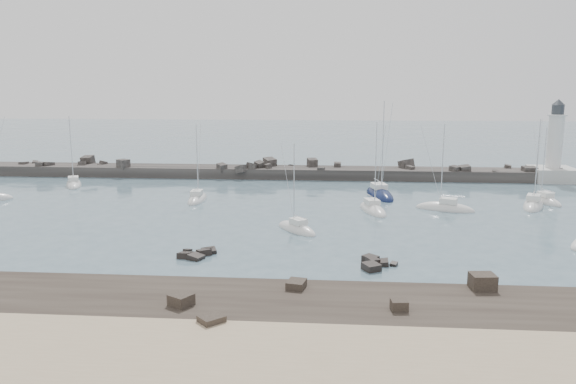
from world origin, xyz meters
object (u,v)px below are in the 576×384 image
Objects in this scene: sailboat_7 at (445,209)px; sailboat_3 at (197,199)px; sailboat_4 at (297,229)px; sailboat_6 at (380,195)px; sailboat_10 at (533,206)px; sailboat_5 at (373,210)px; lighthouse at (553,163)px; sailboat_1 at (74,185)px; sailboat_8 at (543,201)px.

sailboat_3 is at bearing 174.22° from sailboat_7.
sailboat_6 is at bearing 62.25° from sailboat_4.
sailboat_10 reaches higher than sailboat_4.
sailboat_10 reaches higher than sailboat_7.
sailboat_10 reaches higher than sailboat_5.
sailboat_6 reaches higher than sailboat_7.
lighthouse is at bearing 38.99° from sailboat_5.
sailboat_4 is at bearing -138.46° from lighthouse.
sailboat_1 is 1.14× the size of sailboat_4.
lighthouse is at bearing 64.40° from sailboat_10.
lighthouse is 1.16× the size of sailboat_5.
sailboat_3 is (-56.88, -21.21, -2.95)m from lighthouse.
sailboat_5 is at bearing 49.06° from sailboat_4.
lighthouse is 1.13× the size of sailboat_10.
sailboat_1 is 0.95× the size of sailboat_10.
sailboat_7 reaches higher than sailboat_3.
sailboat_10 is at bearing 25.70° from sailboat_4.
lighthouse is at bearing 7.95° from sailboat_1.
lighthouse is at bearing 41.54° from sailboat_4.
sailboat_6 is 22.81m from sailboat_8.
sailboat_7 is (-22.73, -24.67, -2.95)m from lighthouse.
sailboat_3 reaches higher than sailboat_4.
sailboat_8 is at bearing -113.22° from lighthouse.
sailboat_6 is at bearing 173.56° from sailboat_8.
sailboat_10 is (21.84, 4.27, 0.02)m from sailboat_5.
sailboat_8 is (-7.95, -18.54, -2.95)m from lighthouse.
sailboat_3 is (23.03, -10.05, -0.00)m from sailboat_1.
lighthouse is at bearing 27.56° from sailboat_6.
sailboat_4 is at bearing -147.13° from sailboat_7.
sailboat_6 is 11.74m from sailboat_7.
sailboat_3 is 46.40m from sailboat_10.
sailboat_8 is (22.67, -2.56, -0.01)m from sailboat_6.
sailboat_1 reaches higher than sailboat_4.
sailboat_1 is 49.89m from sailboat_5.
sailboat_10 is at bearing -16.40° from sailboat_6.
sailboat_6 reaches higher than sailboat_1.
sailboat_6 reaches higher than sailboat_8.
lighthouse reaches higher than sailboat_4.
sailboat_1 is at bearing 171.21° from sailboat_10.
sailboat_7 reaches higher than sailboat_4.
sailboat_7 is at bearing -157.46° from sailboat_8.
sailboat_4 is 23.62m from sailboat_6.
lighthouse is 20.38m from sailboat_8.
sailboat_1 is 0.81× the size of sailboat_6.
sailboat_8 is at bearing -6.44° from sailboat_6.
sailboat_4 is (15.27, -15.66, -0.00)m from sailboat_3.
sailboat_5 is (47.58, -15.01, -0.00)m from sailboat_1.
lighthouse is 1.19× the size of sailboat_1.
sailboat_10 is at bearing 11.07° from sailboat_5.
sailboat_5 is at bearing -99.54° from sailboat_6.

